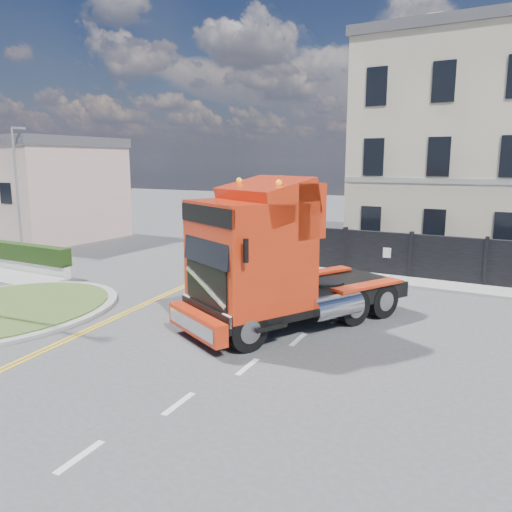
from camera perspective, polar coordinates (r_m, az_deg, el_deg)
The scene contains 9 objects.
ground at distance 16.39m, azimuth -4.07°, elevation -7.34°, with size 120.00×120.00×0.00m, color #424244.
traffic_island at distance 19.22m, azimuth -27.13°, elevation -5.55°, with size 6.80×6.80×0.17m.
hedge_wall at distance 26.40m, azimuth -26.38°, elevation 0.14°, with size 8.00×0.55×1.35m.
seaside_bldg_pink at distance 36.16m, azimuth -23.16°, elevation 6.58°, with size 8.00×8.00×6.00m, color beige.
hoarding_fence at distance 22.43m, azimuth 23.60°, elevation -0.65°, with size 18.80×0.25×2.00m.
georgian_building at distance 29.59m, azimuth 24.84°, elevation 11.10°, with size 12.30×10.30×12.80m.
pavement_far at distance 21.81m, azimuth 21.72°, elevation -3.35°, with size 20.00×1.60×0.12m, color gray.
truck at distance 15.10m, azimuth 1.55°, elevation -0.99°, with size 5.81×7.94×4.49m.
lamppost_slim at distance 30.13m, azimuth -25.71°, elevation 7.87°, with size 0.29×0.57×6.98m.
Camera 1 is at (8.66, -12.96, 5.07)m, focal length 35.00 mm.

